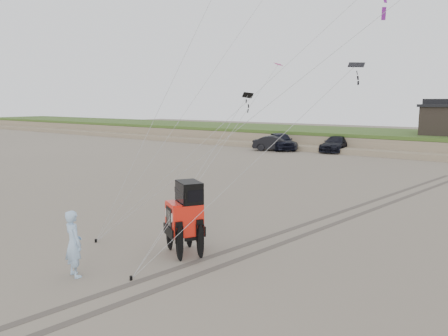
{
  "coord_description": "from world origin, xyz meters",
  "views": [
    {
      "loc": [
        8.89,
        -8.62,
        4.81
      ],
      "look_at": [
        0.17,
        3.0,
        2.6
      ],
      "focal_mm": 35.0,
      "sensor_mm": 36.0,
      "label": 1
    }
  ],
  "objects_px": {
    "truck_c": "(336,144)",
    "man": "(74,244)",
    "truck_a": "(281,141)",
    "truck_b": "(275,143)",
    "jeep": "(184,225)"
  },
  "relations": [
    {
      "from": "truck_c",
      "to": "man",
      "type": "xyz_separation_m",
      "value": [
        6.28,
        -33.44,
        0.19
      ]
    },
    {
      "from": "truck_a",
      "to": "truck_b",
      "type": "bearing_deg",
      "value": -130.64
    },
    {
      "from": "truck_b",
      "to": "truck_c",
      "type": "height_order",
      "value": "truck_c"
    },
    {
      "from": "truck_a",
      "to": "truck_c",
      "type": "bearing_deg",
      "value": -27.79
    },
    {
      "from": "man",
      "to": "truck_a",
      "type": "bearing_deg",
      "value": -57.99
    },
    {
      "from": "truck_a",
      "to": "jeep",
      "type": "relative_size",
      "value": 1.03
    },
    {
      "from": "man",
      "to": "truck_c",
      "type": "bearing_deg",
      "value": -67.26
    },
    {
      "from": "truck_b",
      "to": "man",
      "type": "bearing_deg",
      "value": 178.08
    },
    {
      "from": "jeep",
      "to": "truck_c",
      "type": "bearing_deg",
      "value": 134.21
    },
    {
      "from": "truck_a",
      "to": "truck_b",
      "type": "xyz_separation_m",
      "value": [
        0.09,
        -1.18,
        -0.15
      ]
    },
    {
      "from": "truck_c",
      "to": "man",
      "type": "height_order",
      "value": "man"
    },
    {
      "from": "truck_b",
      "to": "jeep",
      "type": "bearing_deg",
      "value": -177.63
    },
    {
      "from": "truck_b",
      "to": "man",
      "type": "height_order",
      "value": "man"
    },
    {
      "from": "truck_b",
      "to": "truck_a",
      "type": "bearing_deg",
      "value": -18.14
    },
    {
      "from": "truck_b",
      "to": "truck_c",
      "type": "distance_m",
      "value": 5.87
    }
  ]
}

